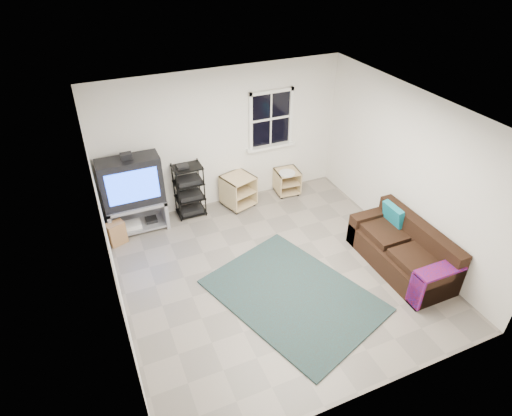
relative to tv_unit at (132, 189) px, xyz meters
name	(u,v)px	position (x,y,z in m)	size (l,w,h in m)	color
room	(271,123)	(2.69, 0.24, 0.66)	(4.60, 4.62, 4.60)	gray
tv_unit	(132,189)	(0.00, 0.00, 0.00)	(1.02, 0.51, 1.50)	#9999A0
av_rack	(190,193)	(0.99, 0.07, -0.37)	(0.52, 0.38, 1.04)	black
side_table_left	(237,189)	(1.90, 0.03, -0.49)	(0.67, 0.67, 0.63)	tan
side_table_right	(286,180)	(2.97, 0.05, -0.53)	(0.48, 0.49, 0.52)	tan
sofa	(403,251)	(3.65, -2.67, -0.53)	(0.80, 1.80, 0.82)	black
shag_rug	(293,295)	(1.76, -2.59, -0.81)	(1.74, 2.39, 0.03)	#2E2114
paper_bag	(117,233)	(-0.41, -0.29, -0.61)	(0.29, 0.19, 0.42)	olive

